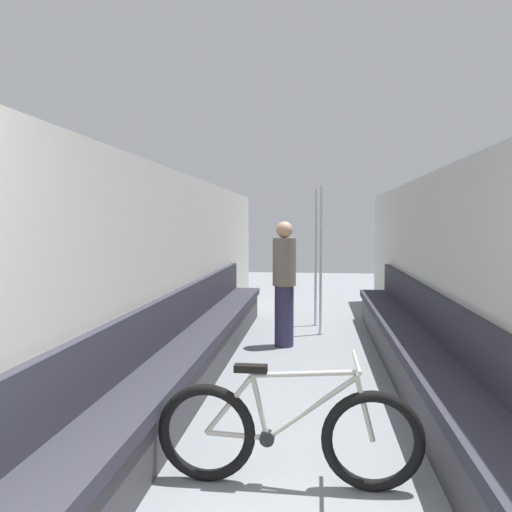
{
  "coord_description": "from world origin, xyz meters",
  "views": [
    {
      "loc": [
        0.11,
        -0.91,
        1.59
      ],
      "look_at": [
        -0.42,
        3.49,
        1.3
      ],
      "focal_mm": 35.0,
      "sensor_mm": 36.0,
      "label": 1
    }
  ],
  "objects_px": {
    "bench_seat_row_left": "(199,347)",
    "grab_pole_far": "(316,260)",
    "bicycle": "(288,434)",
    "bench_seat_row_right": "(416,353)",
    "passenger_standing": "(284,282)",
    "grab_pole_near": "(321,263)"
  },
  "relations": [
    {
      "from": "grab_pole_near",
      "to": "bicycle",
      "type": "bearing_deg",
      "value": -93.17
    },
    {
      "from": "bench_seat_row_right",
      "to": "grab_pole_far",
      "type": "relative_size",
      "value": 3.18
    },
    {
      "from": "bench_seat_row_right",
      "to": "passenger_standing",
      "type": "xyz_separation_m",
      "value": [
        -1.39,
        1.37,
        0.52
      ]
    },
    {
      "from": "grab_pole_near",
      "to": "grab_pole_far",
      "type": "distance_m",
      "value": 0.64
    },
    {
      "from": "bicycle",
      "to": "bench_seat_row_right",
      "type": "bearing_deg",
      "value": 57.09
    },
    {
      "from": "bench_seat_row_left",
      "to": "bicycle",
      "type": "relative_size",
      "value": 4.14
    },
    {
      "from": "passenger_standing",
      "to": "grab_pole_near",
      "type": "bearing_deg",
      "value": -163.15
    },
    {
      "from": "grab_pole_near",
      "to": "passenger_standing",
      "type": "bearing_deg",
      "value": -123.0
    },
    {
      "from": "bench_seat_row_right",
      "to": "grab_pole_far",
      "type": "height_order",
      "value": "grab_pole_far"
    },
    {
      "from": "grab_pole_far",
      "to": "bench_seat_row_right",
      "type": "bearing_deg",
      "value": -70.11
    },
    {
      "from": "bench_seat_row_right",
      "to": "passenger_standing",
      "type": "relative_size",
      "value": 4.15
    },
    {
      "from": "bench_seat_row_right",
      "to": "bicycle",
      "type": "bearing_deg",
      "value": -119.1
    },
    {
      "from": "bench_seat_row_left",
      "to": "grab_pole_far",
      "type": "height_order",
      "value": "grab_pole_far"
    },
    {
      "from": "grab_pole_far",
      "to": "passenger_standing",
      "type": "xyz_separation_m",
      "value": [
        -0.4,
        -1.36,
        -0.19
      ]
    },
    {
      "from": "bench_seat_row_left",
      "to": "grab_pole_far",
      "type": "xyz_separation_m",
      "value": [
        1.2,
        2.73,
        0.71
      ]
    },
    {
      "from": "grab_pole_near",
      "to": "grab_pole_far",
      "type": "bearing_deg",
      "value": 96.31
    },
    {
      "from": "bench_seat_row_right",
      "to": "bicycle",
      "type": "relative_size",
      "value": 4.14
    },
    {
      "from": "bench_seat_row_left",
      "to": "passenger_standing",
      "type": "bearing_deg",
      "value": 59.68
    },
    {
      "from": "bench_seat_row_right",
      "to": "passenger_standing",
      "type": "distance_m",
      "value": 2.02
    },
    {
      "from": "bench_seat_row_left",
      "to": "bicycle",
      "type": "distance_m",
      "value": 2.31
    },
    {
      "from": "bicycle",
      "to": "passenger_standing",
      "type": "height_order",
      "value": "passenger_standing"
    },
    {
      "from": "bench_seat_row_left",
      "to": "passenger_standing",
      "type": "xyz_separation_m",
      "value": [
        0.8,
        1.37,
        0.52
      ]
    }
  ]
}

